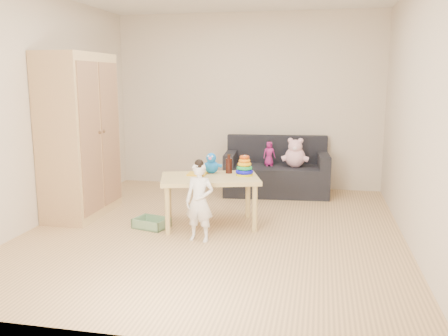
% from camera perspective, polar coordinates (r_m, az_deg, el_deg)
% --- Properties ---
extents(room, '(4.50, 4.50, 4.50)m').
position_cam_1_polar(room, '(5.01, -1.14, 6.82)').
color(room, '#DAAE75').
rests_on(room, ground).
extents(wardrobe, '(0.54, 1.07, 1.93)m').
position_cam_1_polar(wardrobe, '(5.92, -16.99, 3.73)').
color(wardrobe, tan).
rests_on(wardrobe, ground).
extents(sofa, '(1.52, 0.85, 0.41)m').
position_cam_1_polar(sofa, '(6.86, 6.29, -1.42)').
color(sofa, black).
rests_on(sofa, ground).
extents(play_table, '(1.22, 0.96, 0.56)m').
position_cam_1_polar(play_table, '(5.34, -1.70, -4.01)').
color(play_table, tan).
rests_on(play_table, ground).
extents(storage_bin, '(0.42, 0.35, 0.11)m').
position_cam_1_polar(storage_bin, '(5.39, -8.73, -6.54)').
color(storage_bin, gray).
rests_on(storage_bin, ground).
extents(toddler, '(0.32, 0.23, 0.80)m').
position_cam_1_polar(toddler, '(4.83, -2.97, -4.18)').
color(toddler, white).
rests_on(toddler, ground).
extents(pink_bear, '(0.33, 0.30, 0.35)m').
position_cam_1_polar(pink_bear, '(6.73, 8.55, 1.59)').
color(pink_bear, '#FFBBCA').
rests_on(pink_bear, sofa).
extents(doll, '(0.20, 0.17, 0.34)m').
position_cam_1_polar(doll, '(6.77, 5.46, 1.69)').
color(doll, '#AE207A').
rests_on(doll, sofa).
extents(ring_stacker, '(0.20, 0.20, 0.23)m').
position_cam_1_polar(ring_stacker, '(5.33, 2.48, 0.07)').
color(ring_stacker, yellow).
rests_on(ring_stacker, play_table).
extents(brown_bottle, '(0.08, 0.08, 0.22)m').
position_cam_1_polar(brown_bottle, '(5.46, 0.59, 0.35)').
color(brown_bottle, black).
rests_on(brown_bottle, play_table).
extents(blue_plush, '(0.24, 0.22, 0.24)m').
position_cam_1_polar(blue_plush, '(5.45, -1.52, 0.63)').
color(blue_plush, '#197BE7').
rests_on(blue_plush, play_table).
extents(wooden_figure, '(0.05, 0.04, 0.10)m').
position_cam_1_polar(wooden_figure, '(5.23, -2.67, -0.59)').
color(wooden_figure, brown).
rests_on(wooden_figure, play_table).
extents(yellow_book, '(0.22, 0.22, 0.02)m').
position_cam_1_polar(yellow_book, '(5.40, -3.24, -0.70)').
color(yellow_book, yellow).
rests_on(yellow_book, play_table).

